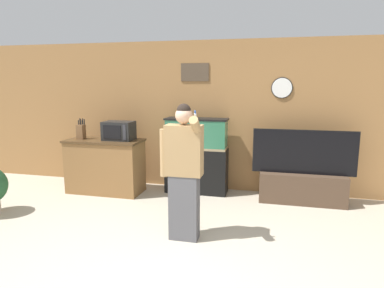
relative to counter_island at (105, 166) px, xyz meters
name	(u,v)px	position (x,y,z in m)	size (l,w,h in m)	color
ground_plane	(164,279)	(1.83, -2.35, -0.46)	(18.00, 18.00, 0.00)	#B2A893
wall_back_paneled	(217,116)	(1.83, 0.66, 0.84)	(10.00, 0.08, 2.60)	olive
counter_island	(105,166)	(0.00, 0.00, 0.00)	(1.31, 0.60, 0.93)	brown
microwave	(119,131)	(0.26, 0.04, 0.62)	(0.50, 0.35, 0.32)	black
knife_block	(81,131)	(-0.42, -0.02, 0.59)	(0.12, 0.12, 0.36)	brown
aquarium_on_stand	(196,156)	(1.54, 0.36, 0.18)	(1.06, 0.36, 1.30)	black
tv_on_stand	(302,181)	(3.29, 0.24, -0.11)	(1.58, 0.40, 1.17)	#4C3828
person_standing	(183,170)	(1.79, -1.44, 0.40)	(0.52, 0.39, 1.65)	#515156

